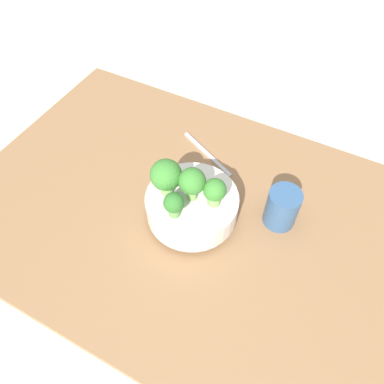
% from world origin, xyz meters
% --- Properties ---
extents(ground_plane, '(6.00, 6.00, 0.00)m').
position_xyz_m(ground_plane, '(0.00, 0.00, 0.00)').
color(ground_plane, beige).
extents(table, '(1.16, 0.75, 0.03)m').
position_xyz_m(table, '(0.00, 0.00, 0.02)').
color(table, olive).
rests_on(table, ground_plane).
extents(bowl, '(0.21, 0.21, 0.07)m').
position_xyz_m(bowl, '(0.01, 0.01, 0.07)').
color(bowl, silver).
rests_on(bowl, table).
extents(broccoli_floret_center, '(0.06, 0.06, 0.09)m').
position_xyz_m(broccoli_floret_center, '(0.01, 0.01, 0.16)').
color(broccoli_floret_center, '#7AB256').
rests_on(broccoli_floret_center, bowl).
extents(broccoli_floret_right, '(0.07, 0.07, 0.09)m').
position_xyz_m(broccoli_floret_right, '(0.07, 0.02, 0.16)').
color(broccoli_floret_right, '#7AB256').
rests_on(broccoli_floret_right, bowl).
extents(broccoli_floret_back, '(0.04, 0.04, 0.06)m').
position_xyz_m(broccoli_floret_back, '(0.02, 0.07, 0.14)').
color(broccoli_floret_back, '#609347').
rests_on(broccoli_floret_back, bowl).
extents(broccoli_floret_left, '(0.05, 0.05, 0.07)m').
position_xyz_m(broccoli_floret_left, '(-0.04, 0.00, 0.15)').
color(broccoli_floret_left, '#7AB256').
rests_on(broccoli_floret_left, bowl).
extents(cup, '(0.07, 0.07, 0.10)m').
position_xyz_m(cup, '(-0.18, -0.08, 0.08)').
color(cup, '#33567F').
rests_on(cup, table).
extents(fork, '(0.18, 0.09, 0.01)m').
position_xyz_m(fork, '(0.07, -0.19, 0.03)').
color(fork, '#B2B2B7').
rests_on(fork, table).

